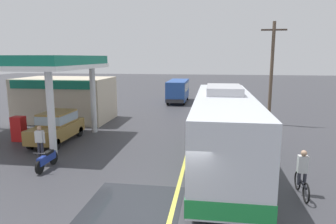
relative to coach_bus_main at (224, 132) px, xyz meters
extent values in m
plane|color=#38383D|center=(-1.77, 15.18, -1.72)|extent=(120.00, 120.00, 0.00)
cube|color=#D8CC4C|center=(-1.77, 10.18, -1.72)|extent=(0.16, 50.00, 0.01)
cube|color=silver|center=(0.00, 0.01, 0.16)|extent=(2.50, 11.00, 2.90)
cube|color=#1E8C3F|center=(0.00, 0.01, -0.94)|extent=(2.54, 11.04, 0.56)
cube|color=#8C9EAD|center=(0.00, -5.43, 0.71)|extent=(2.30, 0.10, 1.40)
cube|color=#8C9EAD|center=(-1.27, 0.01, 0.61)|extent=(0.06, 9.35, 1.10)
cube|color=#8C9EAD|center=(1.27, 0.01, 0.61)|extent=(0.06, 9.35, 1.10)
cube|color=white|center=(0.00, -5.42, 1.41)|extent=(1.75, 0.08, 0.32)
cube|color=#B2B2B7|center=(0.00, 1.01, 1.79)|extent=(1.60, 2.80, 0.36)
cylinder|color=black|center=(-1.10, -3.89, -1.22)|extent=(0.30, 1.00, 1.00)
cylinder|color=black|center=(1.10, -3.89, -1.22)|extent=(0.30, 1.00, 1.00)
cylinder|color=black|center=(-1.10, 3.31, -1.22)|extent=(0.30, 1.00, 1.00)
cylinder|color=black|center=(1.10, 3.31, -1.22)|extent=(0.30, 1.00, 1.00)
cube|color=#147259|center=(-12.07, 2.92, 3.13)|extent=(9.00, 7.00, 0.50)
cube|color=white|center=(-12.07, 2.92, 2.76)|extent=(9.10, 7.10, 0.24)
cylinder|color=silver|center=(-8.37, 0.22, 0.58)|extent=(0.36, 0.36, 4.60)
cylinder|color=silver|center=(-8.37, 5.62, 0.58)|extent=(0.36, 0.36, 4.60)
cube|color=red|center=(-12.07, 2.92, -0.97)|extent=(0.70, 0.60, 1.50)
cube|color=beige|center=(-12.07, 9.12, -0.02)|extent=(7.00, 4.40, 3.40)
cube|color=#147259|center=(-12.07, 6.88, 1.33)|extent=(6.30, 0.10, 0.60)
cube|color=olive|center=(-9.66, 2.97, -1.00)|extent=(1.70, 4.20, 0.80)
cube|color=olive|center=(-9.66, 3.17, -0.25)|extent=(1.50, 2.31, 0.70)
cube|color=#8C9EAD|center=(-9.66, 3.17, -0.25)|extent=(1.53, 2.35, 0.49)
cylinder|color=black|center=(-10.41, 1.47, -1.40)|extent=(0.20, 0.64, 0.64)
cylinder|color=black|center=(-8.91, 1.47, -1.40)|extent=(0.20, 0.64, 0.64)
cylinder|color=black|center=(-10.41, 4.47, -1.40)|extent=(0.20, 0.64, 0.64)
cylinder|color=black|center=(-8.91, 4.47, -1.40)|extent=(0.20, 0.64, 0.64)
cube|color=#264C9E|center=(-4.32, 20.25, -0.33)|extent=(2.00, 6.00, 2.10)
cube|color=#8C9EAD|center=(-4.32, 20.25, 0.07)|extent=(2.04, 5.10, 0.80)
cube|color=#2D2D33|center=(-4.32, 17.20, -1.18)|extent=(1.90, 0.16, 0.36)
cylinder|color=black|center=(-5.20, 18.25, -1.34)|extent=(0.22, 0.76, 0.76)
cylinder|color=black|center=(-3.44, 18.25, -1.34)|extent=(0.22, 0.76, 0.76)
cylinder|color=black|center=(-5.20, 22.25, -1.34)|extent=(0.22, 0.76, 0.76)
cylinder|color=black|center=(-3.44, 22.25, -1.34)|extent=(0.22, 0.76, 0.76)
torus|color=black|center=(2.77, -2.98, -1.36)|extent=(0.06, 0.72, 0.72)
torus|color=black|center=(2.77, -1.88, -1.36)|extent=(0.06, 0.72, 0.72)
cube|color=black|center=(2.77, -2.43, -1.21)|extent=(0.06, 1.10, 0.08)
cube|color=silver|center=(2.77, -2.33, -0.54)|extent=(0.34, 0.24, 0.64)
sphere|color=tan|center=(2.77, -2.38, -0.11)|extent=(0.22, 0.22, 0.22)
cylinder|color=#2D2D38|center=(2.67, -2.38, -1.04)|extent=(0.12, 0.12, 0.55)
cylinder|color=#2D2D38|center=(2.87, -2.38, -1.04)|extent=(0.12, 0.12, 0.55)
cylinder|color=black|center=(-7.92, -1.81, -1.42)|extent=(0.10, 0.60, 0.60)
cylinder|color=black|center=(-7.92, -0.61, -1.42)|extent=(0.10, 0.60, 0.60)
cube|color=navy|center=(-7.92, -1.21, -1.22)|extent=(0.20, 1.30, 0.36)
cube|color=black|center=(-7.92, -1.06, -1.00)|extent=(0.24, 0.60, 0.12)
cylinder|color=#2D2D33|center=(-7.92, -1.76, -0.82)|extent=(0.55, 0.04, 0.04)
cylinder|color=#33333F|center=(-9.11, 0.15, -1.31)|extent=(0.14, 0.14, 0.82)
cylinder|color=#33333F|center=(-8.93, 0.15, -1.31)|extent=(0.14, 0.14, 0.82)
cube|color=silver|center=(-9.02, 0.15, -0.60)|extent=(0.36, 0.22, 0.60)
sphere|color=tan|center=(-9.02, 0.15, -0.17)|extent=(0.22, 0.22, 0.22)
cylinder|color=silver|center=(-9.25, 0.15, -0.65)|extent=(0.09, 0.09, 0.58)
cylinder|color=silver|center=(-8.79, 0.15, -0.65)|extent=(0.09, 0.09, 0.58)
cube|color=olive|center=(0.37, 15.43, -1.00)|extent=(1.70, 4.20, 0.80)
cube|color=olive|center=(0.37, 15.63, -0.25)|extent=(1.50, 2.31, 0.70)
cube|color=#8C9EAD|center=(0.37, 15.63, -0.25)|extent=(1.53, 2.35, 0.49)
cylinder|color=black|center=(-0.38, 13.93, -1.40)|extent=(0.20, 0.64, 0.64)
cylinder|color=black|center=(1.12, 13.93, -1.40)|extent=(0.20, 0.64, 0.64)
cylinder|color=black|center=(-0.38, 16.93, -1.40)|extent=(0.20, 0.64, 0.64)
cylinder|color=black|center=(1.12, 16.93, -1.40)|extent=(0.20, 0.64, 0.64)
cylinder|color=brown|center=(3.74, 9.84, 2.05)|extent=(0.24, 0.24, 7.54)
cube|color=#4C3D33|center=(3.74, 9.84, 5.22)|extent=(1.80, 0.12, 0.12)
camera|label=1|loc=(-0.58, -13.43, 3.30)|focal=32.43mm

